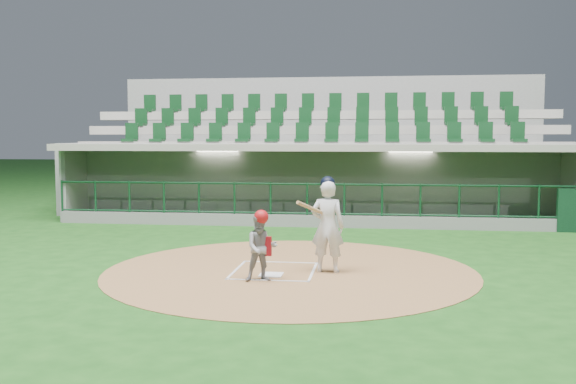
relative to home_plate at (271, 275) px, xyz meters
name	(u,v)px	position (x,y,z in m)	size (l,w,h in m)	color
ground	(277,268)	(0.00, 0.70, -0.02)	(120.00, 120.00, 0.00)	#154413
dirt_circle	(290,271)	(0.30, 0.50, -0.02)	(7.20, 7.20, 0.01)	brown
home_plate	(271,275)	(0.00, 0.00, 0.00)	(0.43, 0.43, 0.02)	white
batter_box_chalk	(274,271)	(0.00, 0.40, 0.00)	(1.55, 1.80, 0.01)	silver
dugout_structure	(314,189)	(0.02, 8.52, 0.94)	(16.40, 3.70, 3.00)	gray
seating_deck	(321,170)	(0.00, 11.61, 1.40)	(17.00, 6.72, 5.15)	gray
batter	(327,224)	(1.02, 0.44, 0.91)	(0.88, 0.89, 1.84)	silver
catcher	(261,246)	(-0.10, -0.48, 0.62)	(0.70, 0.61, 1.29)	gray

